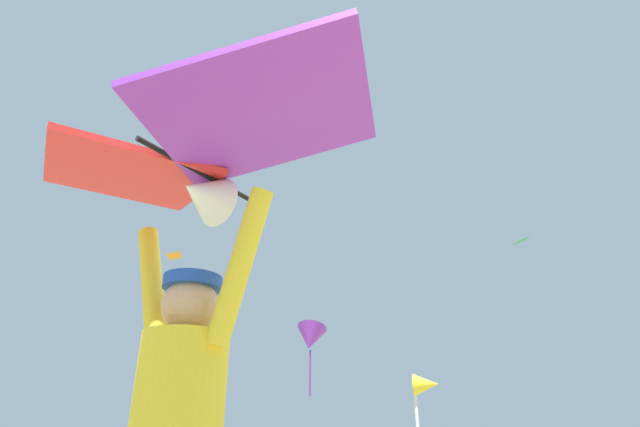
% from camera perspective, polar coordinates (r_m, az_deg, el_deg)
% --- Properties ---
extents(held_stunt_kite, '(1.92, 1.21, 0.42)m').
position_cam_1_polar(held_stunt_kite, '(2.36, -14.19, 6.03)').
color(held_stunt_kite, black).
extents(distant_kite_green_mid_right, '(1.08, 1.13, 0.52)m').
position_cam_1_polar(distant_kite_green_mid_right, '(33.32, 21.63, -2.78)').
color(distant_kite_green_mid_right, green).
extents(distant_kite_purple_high_right, '(1.40, 1.57, 2.42)m').
position_cam_1_polar(distant_kite_purple_high_right, '(17.22, -1.09, -13.82)').
color(distant_kite_purple_high_right, purple).
extents(distant_kite_orange_low_left, '(0.56, 0.57, 0.18)m').
position_cam_1_polar(distant_kite_orange_low_left, '(17.62, -16.05, -4.52)').
color(distant_kite_orange_low_left, orange).
extents(marker_flag, '(0.30, 0.24, 1.80)m').
position_cam_1_polar(marker_flag, '(6.31, 11.77, -19.37)').
color(marker_flag, silver).
rests_on(marker_flag, ground).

